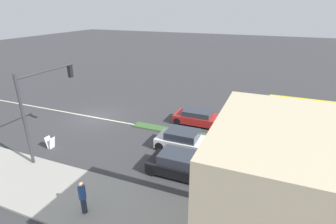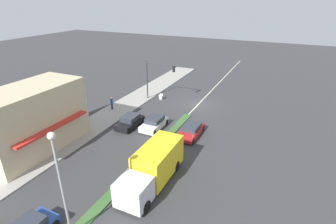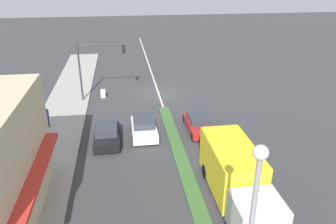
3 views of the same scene
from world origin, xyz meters
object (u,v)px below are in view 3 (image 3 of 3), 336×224
object	(u,v)px
van_white	(144,127)
suv_black	(107,135)
pedestrian	(47,117)
street_lamp	(252,223)
hatchback_red	(199,123)
delivery_truck	(236,176)
traffic_signal_main	(94,61)
warning_aframe_sign	(103,94)

from	to	relation	value
van_white	suv_black	world-z (taller)	van_white
pedestrian	suv_black	distance (m)	5.69
street_lamp	hatchback_red	bearing A→B (deg)	-98.04
street_lamp	delivery_truck	distance (m)	8.01
hatchback_red	delivery_truck	bearing A→B (deg)	90.00
delivery_truck	suv_black	xyz separation A→B (m)	(7.20, -7.64, -0.84)
street_lamp	pedestrian	size ratio (longest dim) A/B	4.39
delivery_truck	suv_black	bearing A→B (deg)	-46.71
traffic_signal_main	street_lamp	xyz separation A→B (m)	(-6.12, 23.39, 0.88)
pedestrian	van_white	size ratio (longest dim) A/B	0.44
street_lamp	hatchback_red	distance (m)	16.27
warning_aframe_sign	suv_black	distance (m)	9.32
traffic_signal_main	warning_aframe_sign	size ratio (longest dim) A/B	6.69
pedestrian	van_white	xyz separation A→B (m)	(-7.58, 2.31, -0.36)
hatchback_red	van_white	distance (m)	4.41
traffic_signal_main	van_white	size ratio (longest dim) A/B	1.45
van_white	warning_aframe_sign	bearing A→B (deg)	-68.17
warning_aframe_sign	van_white	world-z (taller)	van_white
traffic_signal_main	van_white	distance (m)	9.52
street_lamp	suv_black	distance (m)	15.98
suv_black	street_lamp	bearing A→B (deg)	108.90
pedestrian	hatchback_red	bearing A→B (deg)	170.02
pedestrian	street_lamp	bearing A→B (deg)	118.95
pedestrian	delivery_truck	distance (m)	16.07
hatchback_red	van_white	xyz separation A→B (m)	(4.40, 0.21, 0.06)
street_lamp	warning_aframe_sign	bearing A→B (deg)	-76.77
pedestrian	van_white	bearing A→B (deg)	163.02
pedestrian	hatchback_red	world-z (taller)	pedestrian
traffic_signal_main	delivery_truck	world-z (taller)	traffic_signal_main
suv_black	warning_aframe_sign	bearing A→B (deg)	-86.18
street_lamp	delivery_truck	world-z (taller)	street_lamp
street_lamp	pedestrian	xyz separation A→B (m)	(9.78, -17.67, -3.77)
van_white	suv_black	bearing A→B (deg)	15.10
street_lamp	pedestrian	distance (m)	20.55
delivery_truck	van_white	world-z (taller)	delivery_truck
pedestrian	warning_aframe_sign	xyz separation A→B (m)	(-4.16, -6.23, -0.58)
traffic_signal_main	suv_black	size ratio (longest dim) A/B	1.45
van_white	traffic_signal_main	bearing A→B (deg)	-63.96
pedestrian	suv_black	xyz separation A→B (m)	(-4.78, 3.07, -0.38)
street_lamp	van_white	size ratio (longest dim) A/B	1.91
traffic_signal_main	street_lamp	bearing A→B (deg)	104.67
traffic_signal_main	pedestrian	world-z (taller)	traffic_signal_main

